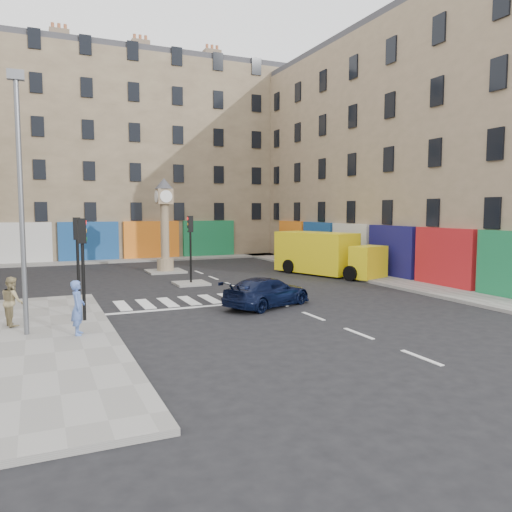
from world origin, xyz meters
TOP-DOWN VIEW (x-y plane):
  - ground at (0.00, 0.00)m, footprint 120.00×120.00m
  - sidewalk_right at (8.70, 10.00)m, footprint 2.60×30.00m
  - sidewalk_far at (-4.00, 22.20)m, footprint 32.00×2.40m
  - island_near at (-2.00, 8.00)m, footprint 1.80×1.80m
  - island_far at (-2.00, 14.00)m, footprint 2.40×2.40m
  - building_right at (15.00, 10.00)m, footprint 10.00×30.00m
  - building_far at (-4.00, 28.00)m, footprint 32.00×10.00m
  - traffic_light_left_near at (-8.30, 0.20)m, footprint 0.28×0.22m
  - traffic_light_left_far at (-8.30, 2.60)m, footprint 0.28×0.22m
  - traffic_light_island at (-2.00, 8.00)m, footprint 0.28×0.22m
  - lamp_post at (-10.20, -1.20)m, footprint 0.50×0.25m
  - clock_pillar at (-2.00, 14.00)m, footprint 1.20×1.20m
  - navy_sedan at (-0.82, 0.50)m, footprint 4.72×3.38m
  - yellow_van at (7.03, 8.57)m, footprint 4.48×7.71m
  - pedestrian_blue at (-8.66, -1.94)m, footprint 0.52×0.70m
  - pedestrian_tan at (-10.64, 0.31)m, footprint 0.86×0.98m

SIDE VIEW (x-z plane):
  - ground at x=0.00m, z-range 0.00..0.00m
  - island_near at x=-2.00m, z-range 0.00..0.12m
  - island_far at x=-2.00m, z-range 0.00..0.12m
  - sidewalk_right at x=8.70m, z-range 0.00..0.15m
  - sidewalk_far at x=-4.00m, z-range 0.00..0.15m
  - navy_sedan at x=-0.82m, z-range 0.00..1.27m
  - pedestrian_tan at x=-10.64m, z-range 0.15..1.86m
  - pedestrian_blue at x=-8.66m, z-range 0.15..1.91m
  - yellow_van at x=7.03m, z-range -0.01..2.68m
  - traffic_light_island at x=-2.00m, z-range 0.74..4.44m
  - traffic_light_left_near at x=-8.30m, z-range 0.77..4.47m
  - traffic_light_left_far at x=-8.30m, z-range 0.77..4.47m
  - clock_pillar at x=-2.00m, z-range 0.50..6.60m
  - lamp_post at x=-10.20m, z-range 0.64..8.94m
  - building_right at x=15.00m, z-range 0.00..16.00m
  - building_far at x=-4.00m, z-range 0.00..17.00m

